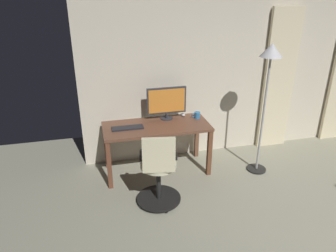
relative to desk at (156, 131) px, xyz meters
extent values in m
cube|color=beige|center=(-1.65, -0.47, 0.72)|extent=(5.35, 0.10, 2.71)
cube|color=beige|center=(-2.07, -0.36, 0.49)|extent=(0.51, 0.06, 2.25)
cube|color=brown|center=(0.00, 0.00, 0.08)|extent=(1.48, 0.64, 0.04)
cube|color=brown|center=(-0.70, 0.28, -0.29)|extent=(0.06, 0.06, 0.69)
cube|color=brown|center=(0.70, 0.28, -0.29)|extent=(0.06, 0.06, 0.69)
cube|color=brown|center=(-0.70, -0.28, -0.29)|extent=(0.06, 0.06, 0.69)
cube|color=brown|center=(0.70, -0.28, -0.29)|extent=(0.06, 0.06, 0.69)
cylinder|color=black|center=(0.13, 0.72, -0.60)|extent=(0.56, 0.56, 0.02)
sphere|color=black|center=(-0.12, 0.77, -0.61)|extent=(0.05, 0.05, 0.05)
sphere|color=black|center=(0.01, 0.49, -0.61)|extent=(0.05, 0.05, 0.05)
sphere|color=black|center=(0.31, 0.54, -0.61)|extent=(0.05, 0.05, 0.05)
sphere|color=black|center=(0.37, 0.83, -0.61)|extent=(0.05, 0.05, 0.05)
sphere|color=black|center=(0.10, 0.98, -0.61)|extent=(0.05, 0.05, 0.05)
cylinder|color=black|center=(0.13, 0.72, -0.36)|extent=(0.06, 0.06, 0.47)
cylinder|color=beige|center=(0.13, 0.72, -0.10)|extent=(0.51, 0.51, 0.05)
cube|color=beige|center=(0.17, 0.92, 0.13)|extent=(0.38, 0.11, 0.43)
cube|color=black|center=(0.33, 0.69, 0.03)|extent=(0.08, 0.24, 0.03)
cube|color=black|center=(-0.06, 0.76, 0.03)|extent=(0.08, 0.24, 0.03)
cylinder|color=#333338|center=(-0.20, -0.20, 0.10)|extent=(0.18, 0.18, 0.01)
cylinder|color=#333338|center=(-0.20, -0.20, 0.14)|extent=(0.04, 0.04, 0.07)
cube|color=#333338|center=(-0.20, -0.20, 0.38)|extent=(0.57, 0.03, 0.39)
cube|color=orange|center=(-0.20, -0.19, 0.38)|extent=(0.53, 0.01, 0.34)
cube|color=#232328|center=(0.41, 0.02, 0.11)|extent=(0.43, 0.13, 0.02)
ellipsoid|color=silver|center=(-0.46, -0.25, 0.11)|extent=(0.06, 0.10, 0.04)
cylinder|color=teal|center=(-0.64, -0.11, 0.14)|extent=(0.08, 0.08, 0.09)
torus|color=teal|center=(-0.58, -0.11, 0.15)|extent=(0.07, 0.01, 0.07)
cylinder|color=black|center=(-1.44, 0.34, -0.62)|extent=(0.28, 0.28, 0.02)
cylinder|color=#A5A5A8|center=(-1.44, 0.34, 0.20)|extent=(0.03, 0.03, 1.68)
cone|color=silver|center=(-1.44, 0.34, 1.13)|extent=(0.29, 0.29, 0.17)
camera|label=1|loc=(0.82, 3.98, 1.87)|focal=34.04mm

